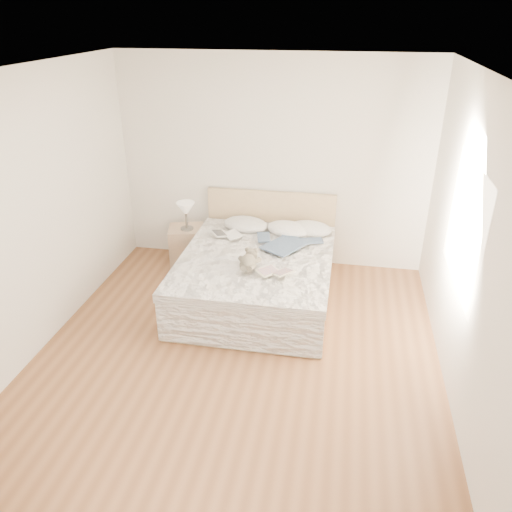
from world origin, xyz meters
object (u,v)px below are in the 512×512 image
nightstand (187,247)px  childrens_book (275,272)px  bed (257,274)px  table_lamp (186,210)px  teddy_bear (248,266)px  photo_book (226,235)px

nightstand → childrens_book: (1.35, -1.13, 0.35)m
bed → childrens_book: (0.28, -0.50, 0.32)m
nightstand → table_lamp: 0.55m
table_lamp → teddy_bear: bearing=-45.7°
bed → childrens_book: 0.66m
photo_book → childrens_book: 1.14m
photo_book → table_lamp: bearing=123.0°
childrens_book → teddy_bear: size_ratio=1.07×
photo_book → childrens_book: size_ratio=1.07×
teddy_bear → table_lamp: bearing=132.5°
bed → photo_book: bed is taller
bed → nightstand: size_ratio=3.83×
table_lamp → photo_book: size_ratio=1.04×
bed → nightstand: 1.24m
bed → teddy_bear: bearing=-92.7°
photo_book → childrens_book: photo_book is taller
teddy_bear → childrens_book: bearing=-10.8°
childrens_book → bed: bearing=161.1°
table_lamp → teddy_bear: size_ratio=1.19×
table_lamp → childrens_book: 1.72m
nightstand → photo_book: photo_book is taller
nightstand → bed: bearing=-30.3°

